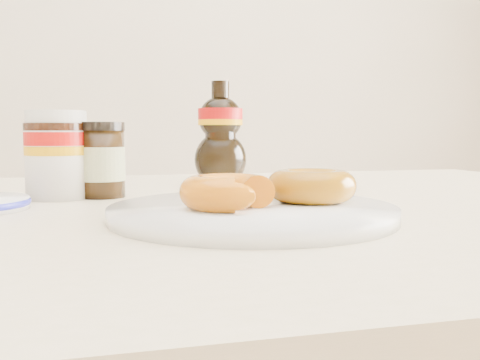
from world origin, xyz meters
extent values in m
cube|color=#F7E8CF|center=(0.00, 1.75, 1.30)|extent=(3.50, 0.10, 2.60)
cube|color=#F6DFBB|center=(0.00, 0.10, 0.73)|extent=(1.40, 0.90, 0.04)
cylinder|color=#C6B28C|center=(0.62, 0.47, 0.35)|extent=(0.06, 0.06, 0.71)
cylinder|color=white|center=(0.03, -0.05, 0.76)|extent=(0.29, 0.29, 0.01)
torus|color=white|center=(0.03, -0.05, 0.76)|extent=(0.28, 0.28, 0.01)
torus|color=#C8600B|center=(0.00, -0.07, 0.78)|extent=(0.11, 0.11, 0.03)
torus|color=#976009|center=(0.10, -0.03, 0.78)|extent=(0.11, 0.11, 0.03)
cylinder|color=white|center=(-0.17, 0.18, 0.80)|extent=(0.08, 0.08, 0.10)
cylinder|color=#930805|center=(-0.17, 0.18, 0.83)|extent=(0.08, 0.08, 0.02)
cylinder|color=#D89905|center=(-0.17, 0.18, 0.81)|extent=(0.08, 0.08, 0.01)
cylinder|color=black|center=(-0.17, 0.18, 0.84)|extent=(0.08, 0.08, 0.01)
cylinder|color=white|center=(-0.17, 0.18, 0.86)|extent=(0.08, 0.08, 0.02)
cylinder|color=black|center=(-0.11, 0.18, 0.80)|extent=(0.06, 0.06, 0.09)
cylinder|color=beige|center=(-0.11, 0.18, 0.80)|extent=(0.06, 0.06, 0.05)
cylinder|color=black|center=(-0.11, 0.18, 0.84)|extent=(0.06, 0.06, 0.01)
camera|label=1|loc=(-0.11, -0.56, 0.84)|focal=40.00mm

